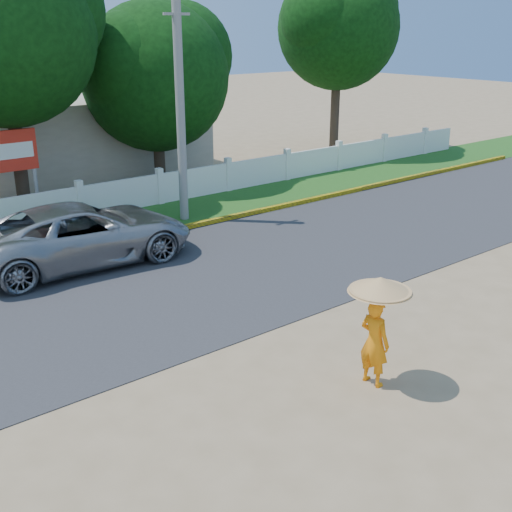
% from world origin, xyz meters
% --- Properties ---
extents(ground, '(120.00, 120.00, 0.00)m').
position_xyz_m(ground, '(0.00, 0.00, 0.00)').
color(ground, '#9E8460').
rests_on(ground, ground).
extents(road, '(60.00, 7.00, 0.02)m').
position_xyz_m(road, '(0.00, 4.50, 0.01)').
color(road, '#38383A').
rests_on(road, ground).
extents(grass_verge, '(60.00, 3.50, 0.03)m').
position_xyz_m(grass_verge, '(0.00, 9.75, 0.01)').
color(grass_verge, '#2D601E').
rests_on(grass_verge, ground).
extents(curb, '(40.00, 0.18, 0.16)m').
position_xyz_m(curb, '(0.00, 8.05, 0.08)').
color(curb, yellow).
rests_on(curb, ground).
extents(fence, '(40.00, 0.10, 1.10)m').
position_xyz_m(fence, '(0.00, 11.20, 0.55)').
color(fence, silver).
rests_on(fence, ground).
extents(building_near, '(10.00, 6.00, 3.20)m').
position_xyz_m(building_near, '(3.00, 18.00, 1.60)').
color(building_near, '#B7AD99').
rests_on(building_near, ground).
extents(utility_pole, '(0.28, 0.28, 7.15)m').
position_xyz_m(utility_pole, '(2.62, 9.04, 3.57)').
color(utility_pole, gray).
rests_on(utility_pole, ground).
extents(vehicle, '(6.02, 3.07, 1.63)m').
position_xyz_m(vehicle, '(-1.69, 7.27, 0.81)').
color(vehicle, gray).
rests_on(vehicle, ground).
extents(monk_with_parasol, '(1.12, 1.12, 2.03)m').
position_xyz_m(monk_with_parasol, '(-0.29, -1.72, 1.32)').
color(monk_with_parasol, orange).
rests_on(monk_with_parasol, ground).
extents(tree_row, '(35.09, 7.29, 8.81)m').
position_xyz_m(tree_row, '(-0.28, 13.89, 5.08)').
color(tree_row, '#473828').
rests_on(tree_row, ground).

